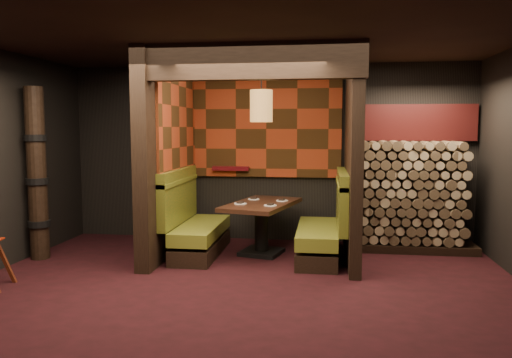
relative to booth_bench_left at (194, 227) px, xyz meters
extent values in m
cube|color=black|center=(0.96, -1.65, -0.41)|extent=(6.50, 5.50, 0.02)
cube|color=black|center=(0.96, -1.65, 2.46)|extent=(6.50, 5.50, 0.02)
cube|color=black|center=(0.96, 1.11, 1.02)|extent=(6.50, 0.02, 2.85)
cube|color=black|center=(0.96, -4.41, 1.02)|extent=(6.50, 0.02, 2.85)
cube|color=black|center=(-0.39, 0.00, 1.02)|extent=(0.20, 2.20, 2.85)
cube|color=black|center=(2.26, 0.05, 1.02)|extent=(0.15, 2.10, 2.85)
cube|color=black|center=(0.94, -0.95, 2.23)|extent=(2.85, 0.18, 0.44)
cube|color=maroon|center=(0.94, 1.06, 1.42)|extent=(2.40, 0.06, 1.55)
cube|color=maroon|center=(-0.27, 0.17, 1.45)|extent=(0.04, 1.85, 1.45)
cube|color=#520B11|center=(0.36, 1.00, 0.78)|extent=(0.60, 0.12, 0.07)
cube|color=black|center=(0.11, 0.00, -0.29)|extent=(0.55, 1.60, 0.22)
cube|color=olive|center=(0.11, 0.00, -0.04)|extent=(0.55, 1.60, 0.18)
cube|color=#435A1E|center=(-0.23, 0.00, 0.35)|extent=(0.12, 1.60, 0.78)
cube|color=olive|center=(-0.23, 0.00, 0.70)|extent=(0.15, 1.60, 0.06)
cube|color=black|center=(1.79, 0.00, -0.29)|extent=(0.55, 1.60, 0.22)
cube|color=olive|center=(1.79, 0.00, -0.04)|extent=(0.55, 1.60, 0.18)
cube|color=#435A1E|center=(2.12, 0.00, 0.35)|extent=(0.12, 1.60, 0.78)
cube|color=olive|center=(2.12, 0.00, 0.70)|extent=(0.15, 1.60, 0.06)
cube|color=black|center=(0.98, 0.12, -0.37)|extent=(0.67, 0.67, 0.06)
cylinder|color=black|center=(0.98, 0.12, -0.05)|extent=(0.20, 0.20, 0.70)
cube|color=#351C12|center=(0.98, 0.12, 0.33)|extent=(1.11, 1.59, 0.06)
cylinder|color=white|center=(0.70, -0.07, 0.37)|extent=(0.18, 0.18, 0.01)
cube|color=black|center=(0.70, -0.07, 0.38)|extent=(0.10, 0.12, 0.02)
cylinder|color=white|center=(1.14, -0.18, 0.37)|extent=(0.18, 0.18, 0.01)
cube|color=black|center=(1.14, -0.18, 0.38)|extent=(0.10, 0.12, 0.02)
cylinder|color=white|center=(0.82, 0.41, 0.37)|extent=(0.18, 0.18, 0.01)
cube|color=black|center=(0.82, 0.41, 0.38)|extent=(0.10, 0.12, 0.02)
cylinder|color=white|center=(1.26, 0.30, 0.37)|extent=(0.18, 0.18, 0.01)
cube|color=black|center=(1.26, 0.30, 0.38)|extent=(0.10, 0.12, 0.02)
cylinder|color=olive|center=(0.98, 0.07, 1.74)|extent=(0.32, 0.32, 0.45)
sphere|color=#FFC672|center=(0.98, 0.07, 1.74)|extent=(0.18, 0.18, 0.18)
cylinder|color=black|center=(0.98, 0.07, 2.21)|extent=(0.02, 0.02, 0.48)
cube|color=#481B0D|center=(-1.88, -1.64, -0.11)|extent=(0.30, 0.08, 0.66)
cylinder|color=black|center=(-2.09, -0.55, 0.80)|extent=(0.26, 0.26, 2.40)
cylinder|color=black|center=(-2.09, -0.55, 0.10)|extent=(0.31, 0.31, 0.09)
cylinder|color=black|center=(-2.09, -0.55, 0.70)|extent=(0.31, 0.31, 0.09)
cylinder|color=black|center=(-2.09, -0.55, 1.30)|extent=(0.31, 0.31, 0.09)
cube|color=black|center=(3.25, 0.70, -0.34)|extent=(1.73, 0.70, 0.12)
cube|color=brown|center=(3.25, 0.70, 0.48)|extent=(1.73, 0.70, 1.52)
cube|color=maroon|center=(3.25, 1.03, 1.52)|extent=(1.83, 0.10, 0.56)
cube|color=black|center=(2.35, 0.31, 1.02)|extent=(0.08, 0.08, 2.85)
camera|label=1|loc=(1.88, -6.97, 1.43)|focal=35.00mm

